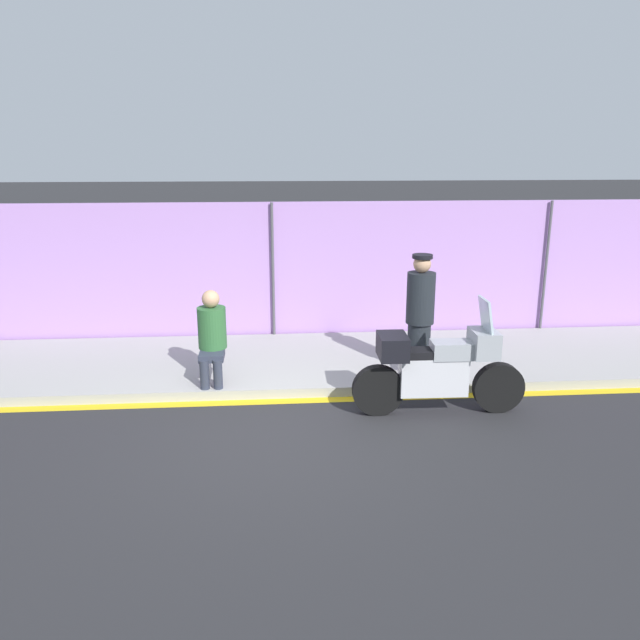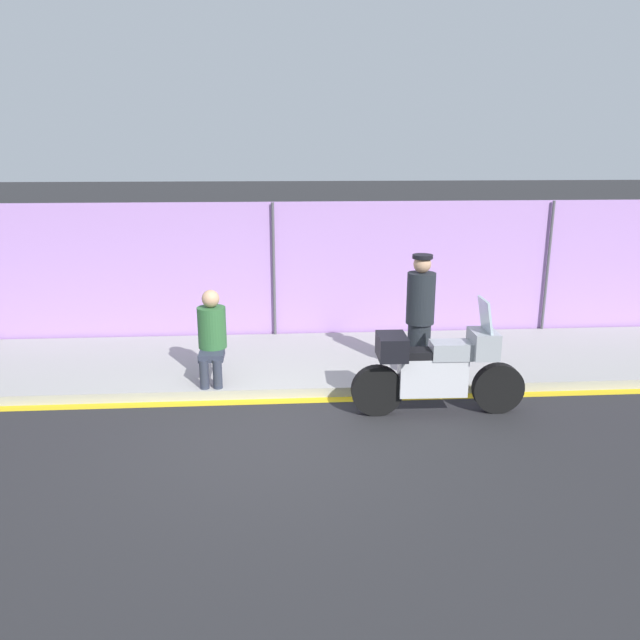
% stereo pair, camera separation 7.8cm
% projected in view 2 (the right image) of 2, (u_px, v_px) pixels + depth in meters
% --- Properties ---
extents(ground_plane, '(120.00, 120.00, 0.00)m').
position_uv_depth(ground_plane, '(276.00, 439.00, 7.45)').
color(ground_plane, '#262628').
extents(sidewalk, '(36.54, 2.68, 0.14)m').
position_uv_depth(sidewalk, '(275.00, 362.00, 9.92)').
color(sidewalk, '#9E9E99').
rests_on(sidewalk, ground_plane).
extents(curb_paint_stripe, '(36.54, 0.18, 0.01)m').
position_uv_depth(curb_paint_stripe, '(276.00, 401.00, 8.57)').
color(curb_paint_stripe, gold).
rests_on(curb_paint_stripe, ground_plane).
extents(storefront_fence, '(34.71, 0.16, 2.47)m').
position_uv_depth(storefront_fence, '(274.00, 273.00, 10.98)').
color(storefront_fence, '#AD7FC6').
rests_on(storefront_fence, ground_plane).
extents(motorcycle, '(2.26, 0.52, 1.54)m').
position_uv_depth(motorcycle, '(437.00, 368.00, 8.02)').
color(motorcycle, black).
rests_on(motorcycle, ground_plane).
extents(officer_standing, '(0.41, 0.41, 1.76)m').
position_uv_depth(officer_standing, '(420.00, 313.00, 9.09)').
color(officer_standing, '#1E2328').
rests_on(officer_standing, sidewalk).
extents(person_seated_on_curb, '(0.40, 0.68, 1.31)m').
position_uv_depth(person_seated_on_curb, '(212.00, 331.00, 8.81)').
color(person_seated_on_curb, '#2D3342').
rests_on(person_seated_on_curb, sidewalk).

